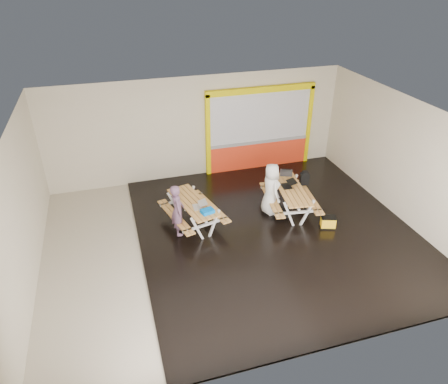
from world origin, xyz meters
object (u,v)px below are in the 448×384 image
object	(u,v)px
laptop_left	(199,205)
fluke_bag	(328,222)
person_right	(271,189)
person_left	(178,210)
laptop_right	(288,184)
picnic_table_right	(291,194)
blue_pouch	(207,211)
toolbox	(286,173)
backpack	(305,178)
dark_case	(281,214)
picnic_table_left	(193,207)

from	to	relation	value
laptop_left	fluke_bag	bearing A→B (deg)	-14.86
person_right	laptop_left	bearing A→B (deg)	92.72
person_left	laptop_right	xyz separation A→B (m)	(3.40, 0.38, 0.05)
person_left	fluke_bag	bearing A→B (deg)	-99.88
picnic_table_right	blue_pouch	distance (m)	2.75
toolbox	backpack	xyz separation A→B (m)	(0.54, -0.22, -0.15)
laptop_right	blue_pouch	distance (m)	2.74
person_left	fluke_bag	size ratio (longest dim) A/B	3.07
person_right	dark_case	size ratio (longest dim) A/B	4.01
dark_case	fluke_bag	bearing A→B (deg)	-42.49
person_right	backpack	world-z (taller)	person_right
picnic_table_right	laptop_right	size ratio (longest dim) A/B	5.16
person_left	toolbox	distance (m)	3.78
laptop_left	toolbox	size ratio (longest dim) A/B	0.91
blue_pouch	fluke_bag	bearing A→B (deg)	-9.97
person_right	blue_pouch	xyz separation A→B (m)	(-2.07, -0.61, -0.01)
person_right	laptop_left	world-z (taller)	person_right
laptop_right	backpack	distance (m)	0.89
person_right	blue_pouch	bearing A→B (deg)	102.12
dark_case	toolbox	bearing A→B (deg)	61.46
picnic_table_right	backpack	world-z (taller)	backpack
toolbox	person_right	bearing A→B (deg)	-137.58
laptop_right	toolbox	size ratio (longest dim) A/B	1.04
backpack	picnic_table_left	bearing A→B (deg)	-172.88
backpack	fluke_bag	xyz separation A→B (m)	(-0.06, -1.72, -0.53)
picnic_table_right	blue_pouch	world-z (taller)	blue_pouch
picnic_table_left	dark_case	xyz separation A→B (m)	(2.59, -0.33, -0.49)
laptop_left	toolbox	xyz separation A→B (m)	(3.02, 1.02, 0.06)
person_right	toolbox	xyz separation A→B (m)	(0.81, 0.74, 0.05)
backpack	fluke_bag	world-z (taller)	backpack
dark_case	laptop_right	bearing A→B (deg)	46.83
backpack	fluke_bag	bearing A→B (deg)	-92.03
picnic_table_right	laptop_right	xyz separation A→B (m)	(-0.03, 0.14, 0.25)
picnic_table_right	toolbox	size ratio (longest dim) A/B	5.39
laptop_left	fluke_bag	xyz separation A→B (m)	(3.49, -0.93, -0.63)
laptop_left	toolbox	distance (m)	3.19
person_left	backpack	bearing A→B (deg)	-76.36
person_right	backpack	size ratio (longest dim) A/B	3.46
picnic_table_right	fluke_bag	bearing A→B (deg)	-59.51
picnic_table_right	person_right	xyz separation A→B (m)	(-0.61, 0.07, 0.23)
person_right	toolbox	bearing A→B (deg)	-51.99
person_right	laptop_right	bearing A→B (deg)	-87.30
person_right	fluke_bag	distance (m)	1.87
toolbox	backpack	distance (m)	0.60
person_left	toolbox	size ratio (longest dim) A/B	3.59
backpack	dark_case	xyz separation A→B (m)	(-1.08, -0.79, -0.63)
person_right	person_left	bearing A→B (deg)	91.80
laptop_right	fluke_bag	size ratio (longest dim) A/B	0.89
blue_pouch	toolbox	bearing A→B (deg)	25.18
picnic_table_left	dark_case	bearing A→B (deg)	-7.19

